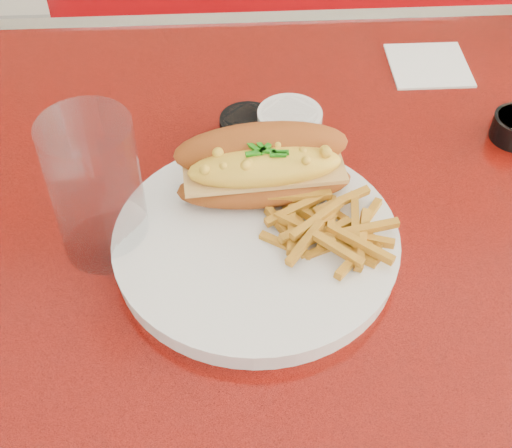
{
  "coord_description": "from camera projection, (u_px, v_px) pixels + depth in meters",
  "views": [
    {
      "loc": [
        -0.2,
        -0.55,
        1.33
      ],
      "look_at": [
        -0.18,
        -0.06,
        0.81
      ],
      "focal_mm": 50.0,
      "sensor_mm": 36.0,
      "label": 1
    }
  ],
  "objects": [
    {
      "name": "booth_bench_far",
      "position": [
        310.0,
        108.0,
        1.7
      ],
      "size": [
        1.2,
        0.51,
        0.9
      ],
      "color": "#A40A10",
      "rests_on": "ground"
    },
    {
      "name": "dinner_plate",
      "position": [
        256.0,
        243.0,
        0.74
      ],
      "size": [
        0.31,
        0.31,
        0.02
      ],
      "rotation": [
        0.0,
        0.0,
        0.06
      ],
      "color": "white",
      "rests_on": "diner_table"
    },
    {
      "name": "gravy_ramekin",
      "position": [
        289.0,
        126.0,
        0.85
      ],
      "size": [
        0.1,
        0.1,
        0.04
      ],
      "rotation": [
        0.0,
        0.0,
        0.42
      ],
      "color": "white",
      "rests_on": "diner_table"
    },
    {
      "name": "mac_hoagie",
      "position": [
        264.0,
        166.0,
        0.75
      ],
      "size": [
        0.19,
        0.1,
        0.08
      ],
      "rotation": [
        0.0,
        0.0,
        0.08
      ],
      "color": "#A4501A",
      "rests_on": "dinner_plate"
    },
    {
      "name": "paper_napkin",
      "position": [
        429.0,
        65.0,
        0.98
      ],
      "size": [
        0.11,
        0.11,
        0.0
      ],
      "primitive_type": "cube",
      "rotation": [
        0.0,
        0.0,
        -0.0
      ],
      "color": "white",
      "rests_on": "diner_table"
    },
    {
      "name": "diner_table",
      "position": [
        392.0,
        292.0,
        0.91
      ],
      "size": [
        1.23,
        0.83,
        0.77
      ],
      "color": "red",
      "rests_on": "ground"
    },
    {
      "name": "sauce_cup_left",
      "position": [
        248.0,
        128.0,
        0.85
      ],
      "size": [
        0.09,
        0.09,
        0.03
      ],
      "rotation": [
        0.0,
        0.0,
        0.37
      ],
      "color": "black",
      "rests_on": "diner_table"
    },
    {
      "name": "fries_pile",
      "position": [
        328.0,
        226.0,
        0.72
      ],
      "size": [
        0.13,
        0.12,
        0.03
      ],
      "primitive_type": null,
      "rotation": [
        0.0,
        0.0,
        -0.17
      ],
      "color": "gold",
      "rests_on": "dinner_plate"
    },
    {
      "name": "fork",
      "position": [
        300.0,
        194.0,
        0.77
      ],
      "size": [
        0.06,
        0.14,
        0.0
      ],
      "rotation": [
        0.0,
        0.0,
        1.89
      ],
      "color": "silver",
      "rests_on": "dinner_plate"
    },
    {
      "name": "water_tumbler",
      "position": [
        97.0,
        189.0,
        0.7
      ],
      "size": [
        0.12,
        0.12,
        0.16
      ],
      "primitive_type": "cylinder",
      "rotation": [
        0.0,
        0.0,
        -0.36
      ],
      "color": "silver",
      "rests_on": "diner_table"
    }
  ]
}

